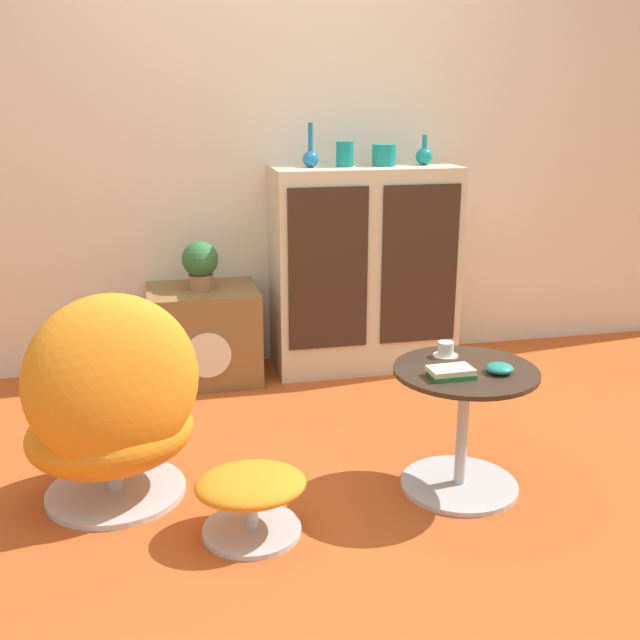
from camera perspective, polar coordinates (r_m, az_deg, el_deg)
ground_plane at (r=3.03m, az=1.87°, el=-12.36°), size 12.00×12.00×0.00m
wall_back at (r=4.16m, az=-3.41°, el=14.35°), size 6.40×0.06×2.60m
sideboard at (r=4.13m, az=3.35°, el=3.91°), size 1.00×0.42×1.11m
tv_console at (r=4.04m, az=-8.82°, el=-1.08°), size 0.57×0.47×0.50m
egg_chair at (r=2.85m, az=-15.54°, el=-6.58°), size 0.75×0.72×0.84m
ottoman at (r=2.67m, az=-5.29°, el=-12.99°), size 0.39×0.35×0.23m
coffee_table at (r=2.94m, az=10.82°, el=-7.68°), size 0.54×0.54×0.49m
vase_leftmost at (r=3.97m, az=-0.72°, el=12.37°), size 0.08×0.08×0.23m
vase_inner_left at (r=4.01m, az=1.90°, el=12.52°), size 0.09×0.09×0.13m
vase_inner_right at (r=4.07m, az=4.89°, el=12.41°), size 0.13×0.13×0.11m
vase_rightmost at (r=4.14m, az=7.94°, el=12.31°), size 0.09×0.09×0.16m
potted_plant at (r=3.94m, az=-9.11°, el=4.31°), size 0.19×0.19×0.25m
teacup at (r=2.97m, az=9.55°, el=-2.30°), size 0.10×0.10×0.06m
book_stack at (r=2.76m, az=9.95°, el=-3.95°), size 0.16×0.11×0.04m
bowl at (r=2.83m, az=13.52°, el=-3.60°), size 0.10×0.10×0.04m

